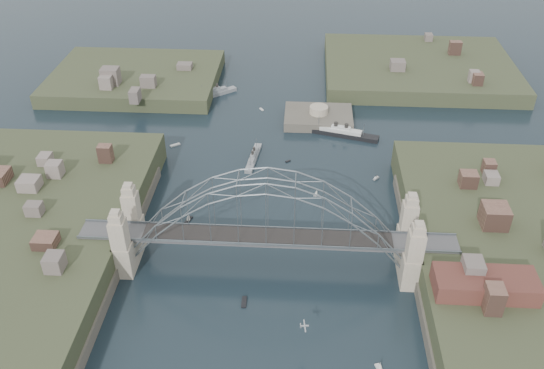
{
  "coord_description": "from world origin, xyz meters",
  "views": [
    {
      "loc": [
        7.24,
        -99.18,
        90.67
      ],
      "look_at": [
        0.0,
        18.0,
        10.0
      ],
      "focal_mm": 38.31,
      "sensor_mm": 36.0,
      "label": 1
    }
  ],
  "objects": [
    {
      "name": "headland_ne",
      "position": [
        50.0,
        110.0,
        0.75
      ],
      "size": [
        70.0,
        55.0,
        9.5
      ],
      "primitive_type": "cube",
      "color": "#333A22",
      "rests_on": "ground"
    },
    {
      "name": "ocean_liner",
      "position": [
        18.93,
        61.19,
        0.91
      ],
      "size": [
        24.02,
        9.59,
        5.89
      ],
      "color": "black",
      "rests_on": "ground"
    },
    {
      "name": "small_boat_b",
      "position": [
        11.3,
        27.72,
        1.03
      ],
      "size": [
        1.56,
        1.03,
        2.38
      ],
      "color": "silver",
      "rests_on": "ground"
    },
    {
      "name": "small_boat_f",
      "position": [
        3.05,
        44.61,
        0.15
      ],
      "size": [
        1.53,
        1.34,
        0.45
      ],
      "color": "silver",
      "rests_on": "ground"
    },
    {
      "name": "shore_east",
      "position": [
        57.32,
        0.0,
        1.97
      ],
      "size": [
        50.5,
        90.0,
        12.0
      ],
      "color": "#333A22",
      "rests_on": "ground"
    },
    {
      "name": "ground",
      "position": [
        0.0,
        0.0,
        0.0
      ],
      "size": [
        500.0,
        500.0,
        0.0
      ],
      "primitive_type": "plane",
      "color": "black",
      "rests_on": "ground"
    },
    {
      "name": "fort_island",
      "position": [
        12.0,
        70.0,
        -0.34
      ],
      "size": [
        22.0,
        16.0,
        9.4
      ],
      "color": "#4C473D",
      "rests_on": "ground"
    },
    {
      "name": "small_boat_c",
      "position": [
        -4.1,
        -12.23,
        0.15
      ],
      "size": [
        1.15,
        3.21,
        0.45
      ],
      "color": "silver",
      "rests_on": "ground"
    },
    {
      "name": "naval_cruiser_far",
      "position": [
        -24.68,
        86.97,
        0.89
      ],
      "size": [
        14.78,
        12.37,
        5.74
      ],
      "color": "gray",
      "rests_on": "ground"
    },
    {
      "name": "small_boat_a",
      "position": [
        -21.02,
        15.19,
        0.78
      ],
      "size": [
        1.8,
        3.0,
        2.38
      ],
      "color": "silver",
      "rests_on": "ground"
    },
    {
      "name": "shore_west",
      "position": [
        -57.32,
        0.0,
        1.97
      ],
      "size": [
        50.5,
        90.0,
        12.0
      ],
      "color": "#333A22",
      "rests_on": "ground"
    },
    {
      "name": "naval_cruiser_near",
      "position": [
        -7.15,
        45.17,
        0.73
      ],
      "size": [
        3.8,
        15.78,
        4.69
      ],
      "color": "gray",
      "rests_on": "ground"
    },
    {
      "name": "bridge",
      "position": [
        0.0,
        0.0,
        12.32
      ],
      "size": [
        84.0,
        13.8,
        24.6
      ],
      "color": "#4B4B4D",
      "rests_on": "ground"
    },
    {
      "name": "small_boat_d",
      "position": [
        28.05,
        37.0,
        0.29
      ],
      "size": [
        1.89,
        1.93,
        1.43
      ],
      "color": "silver",
      "rests_on": "ground"
    },
    {
      "name": "headland_nw",
      "position": [
        -55.0,
        95.0,
        0.5
      ],
      "size": [
        60.0,
        45.0,
        9.0
      ],
      "primitive_type": "cube",
      "color": "#333A22",
      "rests_on": "ground"
    },
    {
      "name": "small_boat_h",
      "position": [
        -7.23,
        77.11,
        0.15
      ],
      "size": [
        1.59,
        1.88,
        0.45
      ],
      "color": "silver",
      "rests_on": "ground"
    },
    {
      "name": "small_boat_e",
      "position": [
        -31.83,
        51.79,
        0.15
      ],
      "size": [
        3.11,
        2.56,
        0.45
      ],
      "color": "silver",
      "rests_on": "ground"
    },
    {
      "name": "aeroplane",
      "position": [
        8.61,
        -23.45,
        6.19
      ],
      "size": [
        1.7,
        3.14,
        0.46
      ],
      "color": "#A3A5AA"
    },
    {
      "name": "wharf_shed",
      "position": [
        44.0,
        -14.0,
        10.0
      ],
      "size": [
        20.0,
        8.0,
        4.0
      ],
      "primitive_type": "cube",
      "color": "#592D26",
      "rests_on": "shore_east"
    },
    {
      "name": "small_boat_g",
      "position": [
        23.14,
        -27.95,
        0.81
      ],
      "size": [
        1.77,
        2.85,
        2.38
      ],
      "color": "silver",
      "rests_on": "ground"
    }
  ]
}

